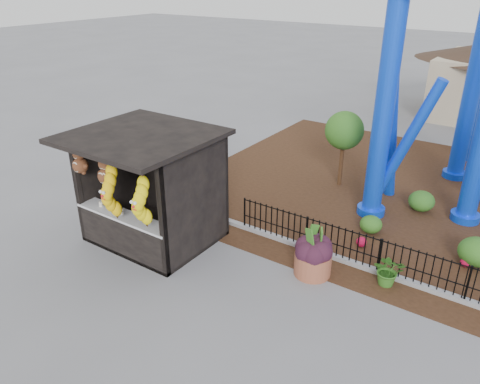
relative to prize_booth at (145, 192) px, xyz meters
The scene contains 9 objects.
ground 3.48m from the prize_booth, 17.10° to the right, with size 120.00×120.00×0.00m, color slate.
mulch_bed 10.06m from the prize_booth, 45.37° to the left, with size 18.00×12.00×0.02m, color #331E11.
curb 7.44m from the prize_booth, 16.57° to the left, with size 18.00×0.18×0.12m, color gray.
prize_booth is the anchor object (origin of this frame).
picket_fence 8.22m from the prize_booth, 14.77° to the left, with size 12.20×0.06×1.00m, color black, non-canonical shape.
terracotta_planter 4.75m from the prize_booth, 14.62° to the left, with size 0.91×0.91×0.59m, color #975037.
planter_foliage 4.63m from the prize_booth, 14.62° to the left, with size 0.70×0.70×0.64m, color black.
potted_plant 6.47m from the prize_booth, 16.21° to the left, with size 0.72×0.63×0.80m, color #2E5C1B.
landscaping 8.84m from the prize_booth, 31.82° to the left, with size 7.98×3.79×0.73m.
Camera 1 is at (5.46, -6.91, 6.80)m, focal length 35.00 mm.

